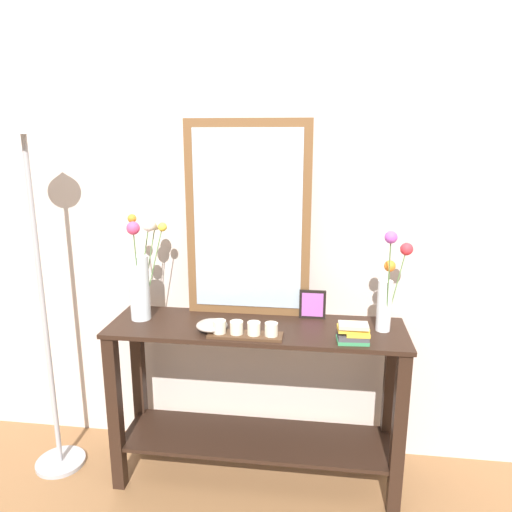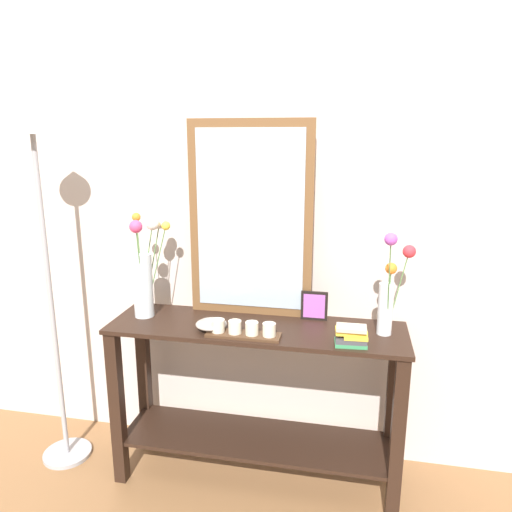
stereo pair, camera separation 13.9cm
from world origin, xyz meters
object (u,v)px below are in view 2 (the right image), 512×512
console_table (256,388)px  tall_vase_left (145,271)px  picture_frame_small (314,306)px  decorative_bowl (211,324)px  book_stack (352,336)px  mirror_leaning (250,220)px  vase_right (389,292)px  candle_tray (243,330)px  floor_lamp (44,236)px

console_table → tall_vase_left: bearing=177.2°
picture_frame_small → decorative_bowl: picture_frame_small is taller
console_table → book_stack: 0.56m
book_stack → mirror_leaning: bearing=149.7°
console_table → book_stack: (0.42, -0.12, 0.35)m
console_table → mirror_leaning: size_ratio=1.47×
decorative_bowl → tall_vase_left: bearing=162.5°
mirror_leaning → decorative_bowl: bearing=-117.3°
tall_vase_left → decorative_bowl: bearing=-17.5°
tall_vase_left → decorative_bowl: tall_vase_left is taller
vase_right → decorative_bowl: (-0.75, -0.11, -0.17)m
tall_vase_left → mirror_leaning: bearing=15.4°
picture_frame_small → book_stack: picture_frame_small is taller
tall_vase_left → picture_frame_small: tall_vase_left is taller
candle_tray → tall_vase_left: bearing=163.6°
tall_vase_left → vase_right: bearing=-0.2°
vase_right → book_stack: 0.26m
mirror_leaning → floor_lamp: (-0.93, -0.20, -0.07)m
book_stack → floor_lamp: bearing=176.6°
picture_frame_small → floor_lamp: bearing=-172.2°
floor_lamp → console_table: bearing=2.3°
decorative_bowl → floor_lamp: bearing=176.9°
candle_tray → decorative_bowl: 0.16m
decorative_bowl → book_stack: size_ratio=1.02×
tall_vase_left → floor_lamp: floor_lamp is taller
picture_frame_small → book_stack: 0.31m
candle_tray → picture_frame_small: picture_frame_small is taller
picture_frame_small → book_stack: bearing=-55.5°
floor_lamp → book_stack: bearing=-3.4°
tall_vase_left → console_table: bearing=-2.8°
decorative_bowl → book_stack: 0.61m
mirror_leaning → tall_vase_left: mirror_leaning is taller
vase_right → candle_tray: size_ratio=1.45×
book_stack → floor_lamp: 1.46m
console_table → vase_right: (0.57, 0.02, 0.50)m
candle_tray → book_stack: bearing=-0.3°
console_table → book_stack: book_stack is taller
vase_right → floor_lamp: floor_lamp is taller
candle_tray → book_stack: size_ratio=2.36×
mirror_leaning → console_table: bearing=-69.5°
console_table → tall_vase_left: tall_vase_left is taller
vase_right → book_stack: (-0.15, -0.15, -0.15)m
picture_frame_small → mirror_leaning: bearing=174.7°
candle_tray → floor_lamp: 1.03m
vase_right → tall_vase_left: bearing=179.8°
tall_vase_left → decorative_bowl: size_ratio=3.54×
candle_tray → decorative_bowl: (-0.15, 0.04, -0.00)m
console_table → vase_right: size_ratio=2.89×
candle_tray → vase_right: bearing=13.6°
picture_frame_small → tall_vase_left: bearing=-172.5°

